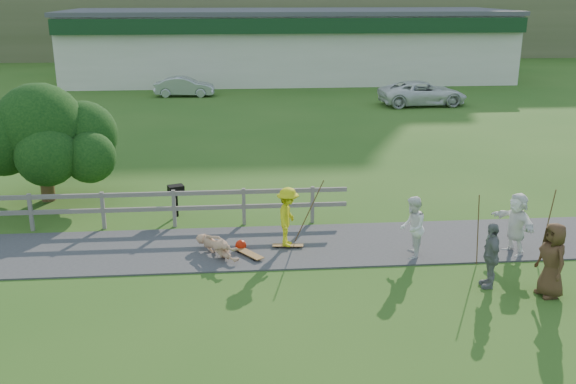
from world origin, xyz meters
name	(u,v)px	position (x,y,z in m)	size (l,w,h in m)	color
ground	(247,272)	(0.00, 0.00, 0.00)	(260.00, 260.00, 0.00)	#2C5B1A
path	(246,247)	(0.00, 1.50, 0.02)	(34.00, 3.00, 0.04)	#343436
fence	(80,205)	(-4.62, 3.30, 0.72)	(15.05, 0.10, 1.10)	#67635B
strip_mall	(288,44)	(4.00, 34.94, 2.58)	(32.50, 10.75, 5.10)	beige
skater_rider	(288,220)	(1.11, 1.38, 0.79)	(1.02, 0.59, 1.58)	yellow
skater_fallen	(217,246)	(-0.73, 1.00, 0.29)	(1.56, 0.37, 0.57)	tan
spectator_a	(412,228)	(4.20, 0.53, 0.81)	(0.79, 0.61, 1.62)	white
spectator_b	(491,255)	(5.53, -1.26, 0.78)	(0.91, 0.38, 1.56)	gray
spectator_c	(552,260)	(6.70, -1.83, 0.86)	(0.84, 0.55, 1.72)	#4D321E
spectator_d	(516,224)	(6.92, 0.55, 0.82)	(1.53, 0.49, 1.65)	white
car_silver	(184,87)	(-3.32, 27.10, 0.62)	(1.31, 3.75, 1.24)	#B7B9C0
car_white	(423,93)	(10.88, 22.56, 0.71)	(2.36, 5.12, 1.42)	white
tree	(43,152)	(-6.29, 6.09, 1.61)	(4.50, 4.50, 3.22)	black
bbq	(176,201)	(-2.01, 4.18, 0.49)	(0.45, 0.34, 0.98)	black
longboard_rider	(288,247)	(1.11, 1.38, 0.05)	(0.81, 0.20, 0.09)	brown
longboard_fallen	(249,255)	(0.07, 0.90, 0.05)	(0.99, 0.24, 0.11)	brown
helmet	(241,245)	(-0.13, 1.35, 0.15)	(0.29, 0.29, 0.29)	#B71C05
pole_rider	(309,209)	(1.71, 1.78, 0.96)	(0.03, 0.03, 1.91)	brown
pole_spec_left	(478,230)	(5.68, -0.04, 0.91)	(0.03, 0.03, 1.83)	brown
pole_spec_right	(547,228)	(7.32, -0.26, 1.00)	(0.03, 0.03, 1.99)	brown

